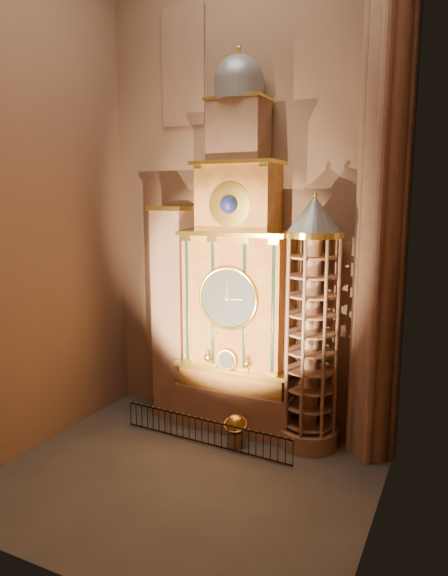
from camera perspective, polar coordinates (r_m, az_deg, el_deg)
The scene contains 11 objects.
floor at distance 20.99m, azimuth -4.52°, elevation -20.25°, with size 14.00×14.00×0.00m, color #383330.
wall_back at distance 23.55m, azimuth 2.62°, elevation 11.00°, with size 22.00×22.00×0.00m, color #865F48.
wall_left at distance 22.57m, azimuth -20.72°, elevation 10.44°, with size 22.00×22.00×0.00m, color #865F48.
wall_right at distance 15.81m, azimuth 17.84°, elevation 11.17°, with size 22.00×22.00×0.00m, color #865F48.
astronomical_clock at distance 22.91m, azimuth 1.51°, elevation 0.18°, with size 5.60×2.41×16.70m.
portrait_tower at distance 24.78m, azimuth -5.68°, elevation -2.73°, with size 1.80×1.60×10.20m.
stair_turret at distance 21.78m, azimuth 9.66°, elevation -4.25°, with size 2.50×2.50×10.80m.
gothic_pier at distance 20.89m, azimuth 17.34°, elevation 10.74°, with size 2.04×2.04×22.00m.
stained_glass_window at distance 25.62m, azimuth -4.54°, elevation 23.30°, with size 2.20×0.14×5.20m.
celestial_globe at distance 22.78m, azimuth 1.28°, elevation -15.24°, with size 1.15×1.11×1.44m.
iron_railing at distance 22.99m, azimuth -2.13°, elevation -15.69°, with size 8.07×0.43×1.12m.
Camera 1 is at (9.27, -15.64, 10.48)m, focal length 32.00 mm.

